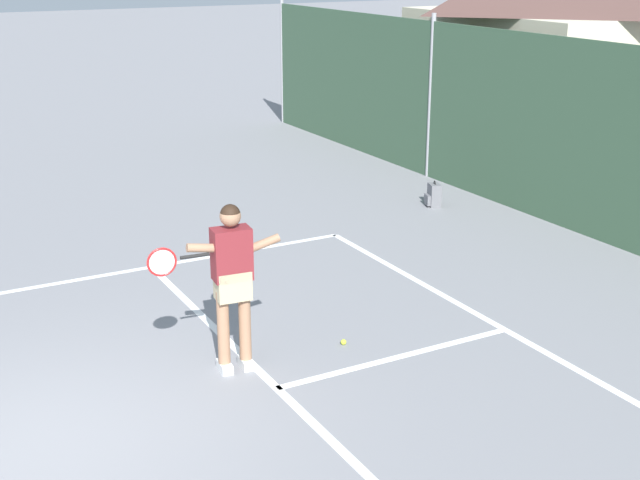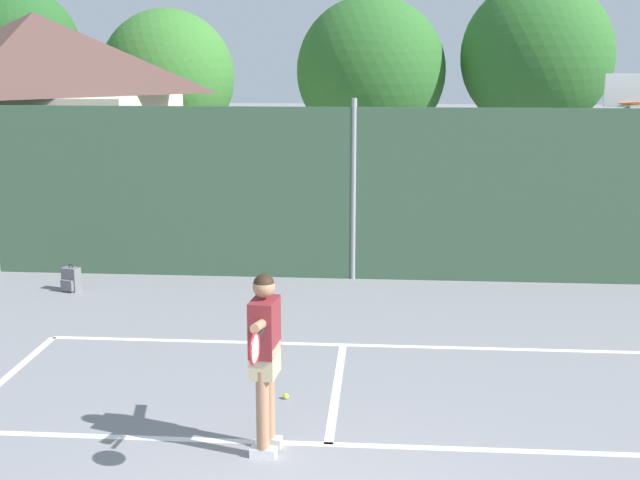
{
  "view_description": "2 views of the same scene",
  "coord_description": "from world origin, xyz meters",
  "views": [
    {
      "loc": [
        7.2,
        -0.96,
        4.31
      ],
      "look_at": [
        -1.54,
        3.83,
        0.95
      ],
      "focal_mm": 48.46,
      "sensor_mm": 36.0,
      "label": 1
    },
    {
      "loc": [
        0.53,
        -5.54,
        3.95
      ],
      "look_at": [
        -0.3,
        5.22,
        1.54
      ],
      "focal_mm": 47.55,
      "sensor_mm": 36.0,
      "label": 2
    }
  ],
  "objects": [
    {
      "name": "tennis_ball",
      "position": [
        -0.57,
        3.6,
        0.03
      ],
      "size": [
        0.07,
        0.07,
        0.07
      ],
      "primitive_type": "sphere",
      "color": "#CCE033",
      "rests_on": "ground"
    },
    {
      "name": "clubhouse_building",
      "position": [
        -7.25,
        13.18,
        2.48
      ],
      "size": [
        5.75,
        5.63,
        4.79
      ],
      "color": "beige",
      "rests_on": "ground"
    },
    {
      "name": "ground_plane",
      "position": [
        0.0,
        0.0,
        0.0
      ],
      "size": [
        120.0,
        120.0,
        0.0
      ],
      "primitive_type": "plane",
      "color": "gray"
    },
    {
      "name": "court_markings",
      "position": [
        0.0,
        0.65,
        0.0
      ],
      "size": [
        8.3,
        11.1,
        0.01
      ],
      "color": "white",
      "rests_on": "ground"
    },
    {
      "name": "backpack_grey",
      "position": [
        -4.7,
        7.84,
        0.19
      ],
      "size": [
        0.32,
        0.31,
        0.46
      ],
      "color": "slate",
      "rests_on": "ground"
    },
    {
      "name": "tennis_player",
      "position": [
        -0.61,
        2.26,
        1.11
      ],
      "size": [
        0.3,
        1.44,
        1.85
      ],
      "color": "silver",
      "rests_on": "ground"
    }
  ]
}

